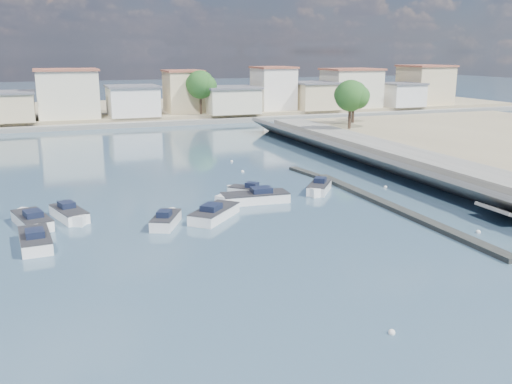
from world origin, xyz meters
The scene contains 16 objects.
ground centered at (0.00, 40.00, 0.00)m, with size 400.00×400.00×0.00m, color #284051.
seawall_walkway centered at (18.50, 13.00, 0.90)m, with size 5.00×90.00×1.80m, color slate.
breakwater centered at (6.90, 12.69, 0.17)m, with size 2.00×31.02×0.35m.
far_shore_land centered at (0.00, 92.00, 0.70)m, with size 160.00×40.00×1.40m, color gray.
far_shore_quay centered at (0.00, 71.00, 0.40)m, with size 160.00×2.50×0.80m, color slate.
far_town centered at (10.71, 76.92, 4.93)m, with size 113.01×12.80×8.35m.
shore_trees centered at (8.34, 68.11, 6.22)m, with size 74.56×38.32×7.92m.
motorboat_a centered at (-20.50, 10.90, 0.38)m, with size 2.24×5.42×1.48m.
motorboat_b centered at (-11.32, 12.33, 0.38)m, with size 3.02×4.11×1.48m.
motorboat_c centered at (-3.13, 16.24, 0.38)m, with size 6.45×2.61×1.48m.
motorboat_d centered at (3.86, 17.44, 0.38)m, with size 3.69×4.13×1.48m.
motorboat_e centered at (-20.78, 15.85, 0.38)m, with size 3.10×5.45×1.48m.
motorboat_f centered at (-2.77, 18.59, 0.38)m, with size 3.47×3.43×1.48m.
motorboat_g centered at (-17.98, 16.31, 0.38)m, with size 2.89×5.00×1.48m.
motorboat_h centered at (-7.32, 12.87, 0.38)m, with size 4.94×5.07×1.48m.
mooring_buoys centered at (3.32, 15.37, 0.05)m, with size 16.12×42.86×0.33m.
Camera 1 is at (-19.31, -28.14, 12.58)m, focal length 40.00 mm.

